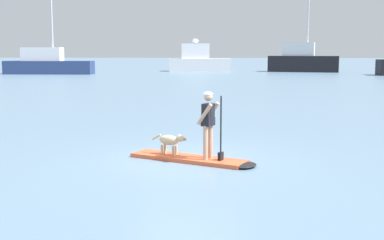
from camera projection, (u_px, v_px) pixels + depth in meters
ground_plane at (188, 160)px, 12.94m from camera, size 400.00×400.00×0.00m
paddleboard at (196, 159)px, 12.82m from camera, size 3.35×2.02×0.10m
person_paddler at (209, 120)px, 12.52m from camera, size 0.68×0.60×1.66m
dog at (171, 141)px, 13.13m from camera, size 0.97×0.49×0.54m
moored_boat_starboard at (48, 64)px, 61.61m from camera, size 10.66×3.05×10.29m
moored_boat_port at (198, 61)px, 70.33m from camera, size 8.71×3.88×4.44m
moored_boat_far_starboard at (302, 60)px, 68.29m from camera, size 9.59×4.91×10.66m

